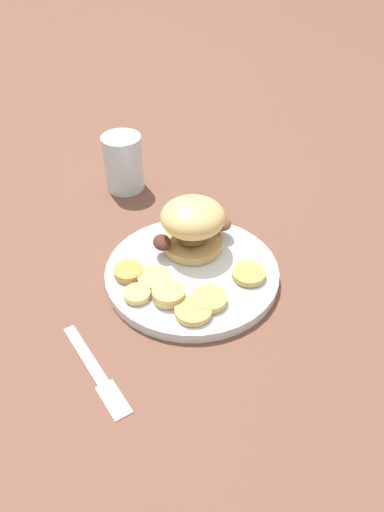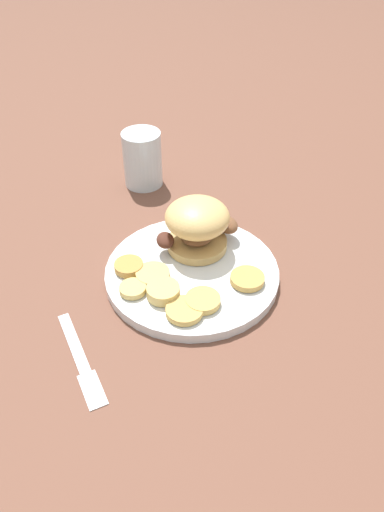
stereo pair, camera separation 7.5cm
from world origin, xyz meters
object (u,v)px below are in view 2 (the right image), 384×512
sandwich (198,224)px  drinking_glass (142,159)px  fork (80,359)px  dinner_plate (192,272)px

sandwich → drinking_glass: 0.24m
sandwich → fork: size_ratio=0.87×
fork → drinking_glass: 0.44m
fork → sandwich: bearing=-0.6°
dinner_plate → sandwich: bearing=25.5°
sandwich → drinking_glass: bearing=60.8°
dinner_plate → fork: bearing=172.8°
dinner_plate → fork: (-0.21, 0.03, -0.01)m
dinner_plate → sandwich: size_ratio=1.96×
drinking_glass → fork: bearing=-151.6°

